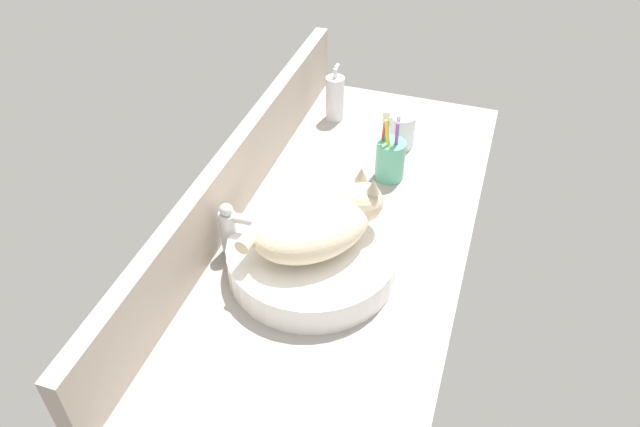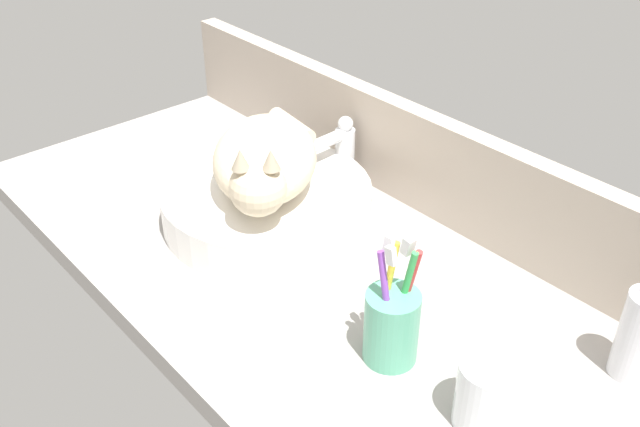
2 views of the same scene
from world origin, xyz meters
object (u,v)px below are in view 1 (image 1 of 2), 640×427
cat (318,223)px  faucet (233,228)px  soap_dispenser (335,98)px  water_glass (401,132)px  sink_basin (312,258)px  toothbrush_cup (390,158)px

cat → faucet: 19.14cm
soap_dispenser → water_glass: bearing=-109.7°
soap_dispenser → water_glass: 22.30cm
sink_basin → water_glass: 52.56cm
sink_basin → soap_dispenser: 61.10cm
sink_basin → water_glass: (52.04, -7.41, 0.66)cm
cat → toothbrush_cup: 37.12cm
faucet → water_glass: bearing=-25.3°
cat → toothbrush_cup: bearing=-11.0°
sink_basin → faucet: 17.96cm
cat → soap_dispenser: 60.47cm
sink_basin → cat: bearing=-38.9°
soap_dispenser → toothbrush_cup: toothbrush_cup is taller
cat → soap_dispenser: cat is taller
cat → faucet: (-1.65, 18.37, -5.13)cm
toothbrush_cup → sink_basin: bearing=168.0°
sink_basin → soap_dispenser: size_ratio=2.22×
cat → toothbrush_cup: size_ratio=1.60×
cat → water_glass: cat is taller
faucet → water_glass: (52.62, -24.91, -3.31)cm
toothbrush_cup → cat: bearing=169.0°
soap_dispenser → sink_basin: bearing=-167.3°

